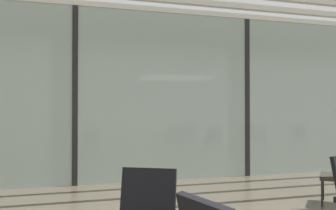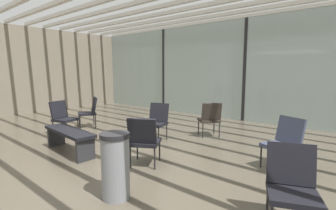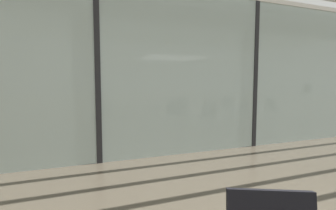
{
  "view_description": "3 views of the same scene",
  "coord_description": "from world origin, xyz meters",
  "px_view_note": "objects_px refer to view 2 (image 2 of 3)",
  "views": [
    {
      "loc": [
        -3.65,
        -1.49,
        1.37
      ],
      "look_at": [
        -1.28,
        6.72,
        1.5
      ],
      "focal_mm": 37.78,
      "sensor_mm": 36.0,
      "label": 1
    },
    {
      "loc": [
        3.39,
        -2.6,
        1.64
      ],
      "look_at": [
        -0.56,
        2.01,
        0.8
      ],
      "focal_mm": 26.64,
      "sensor_mm": 36.0,
      "label": 2
    },
    {
      "loc": [
        -3.98,
        0.45,
        1.46
      ],
      "look_at": [
        -1.01,
        8.09,
        0.76
      ],
      "focal_mm": 27.12,
      "sensor_mm": 36.0,
      "label": 3
    }
  ],
  "objects_px": {
    "lounge_chair_6": "(144,138)",
    "lounge_chair_2": "(63,116)",
    "parked_airplane": "(314,64)",
    "lounge_chair_1": "(285,140)",
    "waiting_bench": "(69,135)",
    "trash_bin": "(115,166)",
    "lounge_chair_0": "(90,110)",
    "lounge_chair_7": "(292,182)",
    "lounge_chair_4": "(210,117)",
    "lounge_chair_5": "(157,119)"
  },
  "relations": [
    {
      "from": "lounge_chair_0",
      "to": "lounge_chair_6",
      "type": "height_order",
      "value": "same"
    },
    {
      "from": "waiting_bench",
      "to": "lounge_chair_7",
      "type": "bearing_deg",
      "value": -171.8
    },
    {
      "from": "lounge_chair_1",
      "to": "lounge_chair_6",
      "type": "xyz_separation_m",
      "value": [
        -1.86,
        -1.45,
        0.0
      ]
    },
    {
      "from": "lounge_chair_1",
      "to": "lounge_chair_2",
      "type": "height_order",
      "value": "same"
    },
    {
      "from": "lounge_chair_1",
      "to": "waiting_bench",
      "type": "relative_size",
      "value": 0.57
    },
    {
      "from": "lounge_chair_4",
      "to": "lounge_chair_7",
      "type": "bearing_deg",
      "value": 86.1
    },
    {
      "from": "lounge_chair_1",
      "to": "waiting_bench",
      "type": "height_order",
      "value": "lounge_chair_1"
    },
    {
      "from": "parked_airplane",
      "to": "lounge_chair_6",
      "type": "bearing_deg",
      "value": -92.83
    },
    {
      "from": "lounge_chair_4",
      "to": "lounge_chair_2",
      "type": "bearing_deg",
      "value": -10.44
    },
    {
      "from": "lounge_chair_1",
      "to": "trash_bin",
      "type": "xyz_separation_m",
      "value": [
        -1.35,
        -2.44,
        -0.06
      ]
    },
    {
      "from": "trash_bin",
      "to": "lounge_chair_0",
      "type": "bearing_deg",
      "value": 151.81
    },
    {
      "from": "lounge_chair_6",
      "to": "lounge_chair_2",
      "type": "bearing_deg",
      "value": -33.87
    },
    {
      "from": "lounge_chair_4",
      "to": "lounge_chair_6",
      "type": "relative_size",
      "value": 1.0
    },
    {
      "from": "lounge_chair_0",
      "to": "lounge_chair_6",
      "type": "bearing_deg",
      "value": 8.55
    },
    {
      "from": "lounge_chair_1",
      "to": "lounge_chair_2",
      "type": "relative_size",
      "value": 1.0
    },
    {
      "from": "lounge_chair_4",
      "to": "lounge_chair_7",
      "type": "relative_size",
      "value": 1.0
    },
    {
      "from": "lounge_chair_6",
      "to": "trash_bin",
      "type": "bearing_deg",
      "value": 85.59
    },
    {
      "from": "lounge_chair_2",
      "to": "lounge_chair_1",
      "type": "bearing_deg",
      "value": -91.34
    },
    {
      "from": "parked_airplane",
      "to": "lounge_chair_7",
      "type": "distance_m",
      "value": 11.02
    },
    {
      "from": "lounge_chair_6",
      "to": "lounge_chair_7",
      "type": "xyz_separation_m",
      "value": [
        2.39,
        -0.19,
        0.0
      ]
    },
    {
      "from": "lounge_chair_2",
      "to": "lounge_chair_6",
      "type": "relative_size",
      "value": 1.0
    },
    {
      "from": "lounge_chair_2",
      "to": "lounge_chair_7",
      "type": "bearing_deg",
      "value": -109.47
    },
    {
      "from": "waiting_bench",
      "to": "lounge_chair_2",
      "type": "bearing_deg",
      "value": -18.42
    },
    {
      "from": "lounge_chair_5",
      "to": "lounge_chair_6",
      "type": "xyz_separation_m",
      "value": [
        0.98,
        -1.35,
        0.0
      ]
    },
    {
      "from": "lounge_chair_6",
      "to": "parked_airplane",
      "type": "bearing_deg",
      "value": -124.1
    },
    {
      "from": "parked_airplane",
      "to": "lounge_chair_1",
      "type": "distance_m",
      "value": 9.33
    },
    {
      "from": "lounge_chair_0",
      "to": "lounge_chair_4",
      "type": "relative_size",
      "value": 1.0
    },
    {
      "from": "lounge_chair_7",
      "to": "lounge_chair_2",
      "type": "bearing_deg",
      "value": 153.12
    },
    {
      "from": "waiting_bench",
      "to": "parked_airplane",
      "type": "bearing_deg",
      "value": -96.99
    },
    {
      "from": "lounge_chair_4",
      "to": "lounge_chair_6",
      "type": "height_order",
      "value": "same"
    },
    {
      "from": "parked_airplane",
      "to": "lounge_chair_4",
      "type": "height_order",
      "value": "parked_airplane"
    },
    {
      "from": "lounge_chair_7",
      "to": "trash_bin",
      "type": "relative_size",
      "value": 1.01
    },
    {
      "from": "lounge_chair_5",
      "to": "trash_bin",
      "type": "height_order",
      "value": "lounge_chair_5"
    },
    {
      "from": "lounge_chair_4",
      "to": "lounge_chair_6",
      "type": "bearing_deg",
      "value": 45.89
    },
    {
      "from": "lounge_chair_0",
      "to": "lounge_chair_1",
      "type": "bearing_deg",
      "value": 30.25
    },
    {
      "from": "lounge_chair_1",
      "to": "lounge_chair_2",
      "type": "xyz_separation_m",
      "value": [
        -5.0,
        -1.31,
        0.0
      ]
    },
    {
      "from": "lounge_chair_6",
      "to": "waiting_bench",
      "type": "xyz_separation_m",
      "value": [
        -1.66,
        -0.47,
        -0.13
      ]
    },
    {
      "from": "parked_airplane",
      "to": "lounge_chair_6",
      "type": "distance_m",
      "value": 10.68
    },
    {
      "from": "lounge_chair_6",
      "to": "lounge_chair_7",
      "type": "relative_size",
      "value": 1.0
    },
    {
      "from": "lounge_chair_5",
      "to": "trash_bin",
      "type": "distance_m",
      "value": 2.77
    },
    {
      "from": "parked_airplane",
      "to": "trash_bin",
      "type": "relative_size",
      "value": 15.59
    },
    {
      "from": "lounge_chair_1",
      "to": "lounge_chair_7",
      "type": "distance_m",
      "value": 1.72
    },
    {
      "from": "parked_airplane",
      "to": "lounge_chair_2",
      "type": "bearing_deg",
      "value": -109.35
    },
    {
      "from": "lounge_chair_5",
      "to": "parked_airplane",
      "type": "bearing_deg",
      "value": 65.93
    },
    {
      "from": "lounge_chair_5",
      "to": "trash_bin",
      "type": "relative_size",
      "value": 1.01
    },
    {
      "from": "lounge_chair_2",
      "to": "lounge_chair_4",
      "type": "distance_m",
      "value": 3.75
    },
    {
      "from": "lounge_chair_1",
      "to": "lounge_chair_6",
      "type": "bearing_deg",
      "value": -119.54
    },
    {
      "from": "waiting_bench",
      "to": "trash_bin",
      "type": "height_order",
      "value": "trash_bin"
    },
    {
      "from": "lounge_chair_6",
      "to": "lounge_chair_7",
      "type": "distance_m",
      "value": 2.39
    },
    {
      "from": "lounge_chair_0",
      "to": "trash_bin",
      "type": "xyz_separation_m",
      "value": [
        3.92,
        -2.1,
        -0.06
      ]
    }
  ]
}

